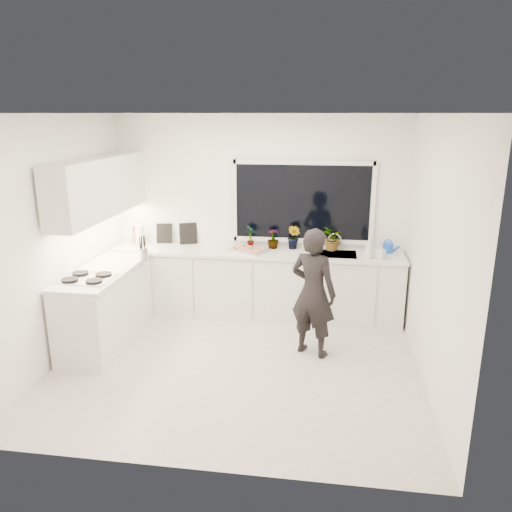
# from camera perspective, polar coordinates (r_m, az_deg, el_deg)

# --- Properties ---
(floor) EXTENTS (4.00, 3.50, 0.02)m
(floor) POSITION_cam_1_polar(r_m,az_deg,el_deg) (5.73, -2.22, -12.28)
(floor) COLOR beige
(floor) RESTS_ON ground
(wall_back) EXTENTS (4.00, 0.02, 2.70)m
(wall_back) POSITION_cam_1_polar(r_m,az_deg,el_deg) (6.91, 0.31, 4.71)
(wall_back) COLOR white
(wall_back) RESTS_ON ground
(wall_left) EXTENTS (0.02, 3.50, 2.70)m
(wall_left) POSITION_cam_1_polar(r_m,az_deg,el_deg) (5.92, -21.87, 1.64)
(wall_left) COLOR white
(wall_left) RESTS_ON ground
(wall_right) EXTENTS (0.02, 3.50, 2.70)m
(wall_right) POSITION_cam_1_polar(r_m,az_deg,el_deg) (5.25, 19.75, 0.11)
(wall_right) COLOR white
(wall_right) RESTS_ON ground
(ceiling) EXTENTS (4.00, 3.50, 0.02)m
(ceiling) POSITION_cam_1_polar(r_m,az_deg,el_deg) (5.05, -2.56, 16.08)
(ceiling) COLOR white
(ceiling) RESTS_ON wall_back
(window) EXTENTS (1.80, 0.02, 1.00)m
(window) POSITION_cam_1_polar(r_m,az_deg,el_deg) (6.79, 5.32, 6.15)
(window) COLOR black
(window) RESTS_ON wall_back
(base_cabinets_back) EXTENTS (3.92, 0.58, 0.88)m
(base_cabinets_back) POSITION_cam_1_polar(r_m,az_deg,el_deg) (6.86, -0.06, -3.27)
(base_cabinets_back) COLOR white
(base_cabinets_back) RESTS_ON floor
(base_cabinets_left) EXTENTS (0.58, 1.60, 0.88)m
(base_cabinets_left) POSITION_cam_1_polar(r_m,az_deg,el_deg) (6.33, -16.78, -5.65)
(base_cabinets_left) COLOR white
(base_cabinets_left) RESTS_ON floor
(countertop_back) EXTENTS (3.94, 0.62, 0.04)m
(countertop_back) POSITION_cam_1_polar(r_m,az_deg,el_deg) (6.71, -0.07, 0.42)
(countertop_back) COLOR silver
(countertop_back) RESTS_ON base_cabinets_back
(countertop_left) EXTENTS (0.62, 1.60, 0.04)m
(countertop_left) POSITION_cam_1_polar(r_m,az_deg,el_deg) (6.18, -17.12, -1.68)
(countertop_left) COLOR silver
(countertop_left) RESTS_ON base_cabinets_left
(upper_cabinets) EXTENTS (0.34, 2.10, 0.70)m
(upper_cabinets) POSITION_cam_1_polar(r_m,az_deg,el_deg) (6.34, -17.47, 7.54)
(upper_cabinets) COLOR white
(upper_cabinets) RESTS_ON wall_left
(sink) EXTENTS (0.58, 0.42, 0.14)m
(sink) POSITION_cam_1_polar(r_m,az_deg,el_deg) (6.66, 8.91, -0.16)
(sink) COLOR silver
(sink) RESTS_ON countertop_back
(faucet) EXTENTS (0.03, 0.03, 0.22)m
(faucet) POSITION_cam_1_polar(r_m,az_deg,el_deg) (6.81, 8.96, 1.59)
(faucet) COLOR silver
(faucet) RESTS_ON countertop_back
(stovetop) EXTENTS (0.56, 0.48, 0.03)m
(stovetop) POSITION_cam_1_polar(r_m,az_deg,el_deg) (5.88, -18.75, -2.36)
(stovetop) COLOR black
(stovetop) RESTS_ON countertop_left
(person) EXTENTS (0.65, 0.56, 1.50)m
(person) POSITION_cam_1_polar(r_m,az_deg,el_deg) (5.69, 6.55, -4.18)
(person) COLOR black
(person) RESTS_ON floor
(pizza_tray) EXTENTS (0.60, 0.53, 0.03)m
(pizza_tray) POSITION_cam_1_polar(r_m,az_deg,el_deg) (6.70, -0.92, 0.69)
(pizza_tray) COLOR silver
(pizza_tray) RESTS_ON countertop_back
(pizza) EXTENTS (0.54, 0.48, 0.01)m
(pizza) POSITION_cam_1_polar(r_m,az_deg,el_deg) (6.69, -0.92, 0.83)
(pizza) COLOR red
(pizza) RESTS_ON pizza_tray
(watering_can) EXTENTS (0.18, 0.18, 0.13)m
(watering_can) POSITION_cam_1_polar(r_m,az_deg,el_deg) (6.83, 14.82, 0.90)
(watering_can) COLOR blue
(watering_can) RESTS_ON countertop_back
(paper_towel_roll) EXTENTS (0.14, 0.14, 0.26)m
(paper_towel_roll) POSITION_cam_1_polar(r_m,az_deg,el_deg) (7.20, -13.19, 2.30)
(paper_towel_roll) COLOR white
(paper_towel_roll) RESTS_ON countertop_back
(knife_block) EXTENTS (0.14, 0.12, 0.22)m
(knife_block) POSITION_cam_1_polar(r_m,az_deg,el_deg) (7.26, -13.35, 2.23)
(knife_block) COLOR olive
(knife_block) RESTS_ON countertop_back
(utensil_crock) EXTENTS (0.17, 0.17, 0.16)m
(utensil_crock) POSITION_cam_1_polar(r_m,az_deg,el_deg) (6.42, -12.78, 0.21)
(utensil_crock) COLOR silver
(utensil_crock) RESTS_ON countertop_left
(picture_frame_large) EXTENTS (0.22, 0.05, 0.28)m
(picture_frame_large) POSITION_cam_1_polar(r_m,az_deg,el_deg) (7.22, -10.44, 2.57)
(picture_frame_large) COLOR black
(picture_frame_large) RESTS_ON countertop_back
(picture_frame_small) EXTENTS (0.24, 0.11, 0.30)m
(picture_frame_small) POSITION_cam_1_polar(r_m,az_deg,el_deg) (7.11, -7.75, 2.58)
(picture_frame_small) COLOR black
(picture_frame_small) RESTS_ON countertop_back
(herb_plants) EXTENTS (1.39, 0.37, 0.34)m
(herb_plants) POSITION_cam_1_polar(r_m,az_deg,el_deg) (6.77, 5.70, 2.06)
(herb_plants) COLOR #26662D
(herb_plants) RESTS_ON countertop_back
(soap_bottles) EXTENTS (0.28, 0.15, 0.28)m
(soap_bottles) POSITION_cam_1_polar(r_m,az_deg,el_deg) (6.50, 13.17, 0.81)
(soap_bottles) COLOR #D8BF66
(soap_bottles) RESTS_ON countertop_back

